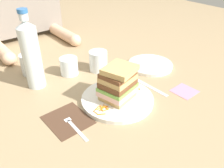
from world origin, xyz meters
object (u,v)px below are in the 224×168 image
object	(u,v)px
juice_glass	(98,62)
napkin_pink	(184,91)
main_plate	(117,99)
empty_tumbler_0	(69,66)
water_bottle	(31,54)
napkin_dark	(68,120)
fork	(72,123)
empty_tumbler_1	(30,64)
side_plate	(150,65)
sandwich	(118,83)
knife	(148,85)

from	to	relation	value
juice_glass	napkin_pink	bearing A→B (deg)	-65.95
main_plate	juice_glass	xyz separation A→B (m)	(0.08, 0.22, 0.03)
juice_glass	empty_tumbler_0	xyz separation A→B (m)	(-0.11, 0.05, -0.00)
water_bottle	napkin_dark	bearing A→B (deg)	-92.69
water_bottle	fork	bearing A→B (deg)	-92.59
juice_glass	napkin_dark	bearing A→B (deg)	-142.83
empty_tumbler_1	side_plate	xyz separation A→B (m)	(0.43, -0.27, -0.04)
main_plate	sandwich	distance (m)	0.07
fork	main_plate	bearing A→B (deg)	1.11
juice_glass	side_plate	distance (m)	0.23
empty_tumbler_0	empty_tumbler_1	world-z (taller)	empty_tumbler_1
knife	juice_glass	bearing A→B (deg)	107.89
fork	side_plate	bearing A→B (deg)	13.06
knife	napkin_dark	bearing A→B (deg)	176.95
juice_glass	knife	bearing A→B (deg)	-72.11
side_plate	knife	bearing A→B (deg)	-140.37
sandwich	juice_glass	bearing A→B (deg)	69.83
napkin_dark	water_bottle	bearing A→B (deg)	87.31
sandwich	napkin_pink	distance (m)	0.27
empty_tumbler_0	napkin_pink	world-z (taller)	empty_tumbler_0
napkin_dark	juice_glass	world-z (taller)	juice_glass
napkin_dark	juice_glass	size ratio (longest dim) A/B	1.62
juice_glass	side_plate	size ratio (longest dim) A/B	0.44
sandwich	empty_tumbler_1	world-z (taller)	sandwich
sandwich	fork	bearing A→B (deg)	-179.12
napkin_pink	fork	bearing A→B (deg)	165.45
main_plate	side_plate	xyz separation A→B (m)	(0.28, 0.10, -0.00)
knife	juice_glass	world-z (taller)	juice_glass
water_bottle	empty_tumbler_0	world-z (taller)	water_bottle
juice_glass	fork	bearing A→B (deg)	-139.98
side_plate	sandwich	bearing A→B (deg)	-159.33
napkin_dark	empty_tumbler_0	bearing A→B (deg)	58.54
napkin_pink	main_plate	bearing A→B (deg)	154.18
sandwich	side_plate	xyz separation A→B (m)	(0.28, 0.11, -0.07)
side_plate	fork	bearing A→B (deg)	-166.94
main_plate	fork	xyz separation A→B (m)	(-0.19, -0.00, -0.00)
side_plate	empty_tumbler_0	bearing A→B (deg)	151.51
main_plate	juice_glass	size ratio (longest dim) A/B	2.91
main_plate	sandwich	bearing A→B (deg)	-43.63
side_plate	napkin_pink	xyz separation A→B (m)	(-0.05, -0.22, -0.01)
knife	water_bottle	xyz separation A→B (m)	(-0.33, 0.27, 0.13)
fork	empty_tumbler_0	distance (m)	0.32
knife	side_plate	distance (m)	0.16
sandwich	napkin_pink	xyz separation A→B (m)	(0.23, -0.11, -0.07)
knife	napkin_pink	size ratio (longest dim) A/B	2.43
napkin_dark	empty_tumbler_0	xyz separation A→B (m)	(0.16, 0.25, 0.03)
juice_glass	napkin_pink	size ratio (longest dim) A/B	1.04
fork	juice_glass	world-z (taller)	juice_glass
fork	water_bottle	world-z (taller)	water_bottle
main_plate	napkin_dark	distance (m)	0.19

